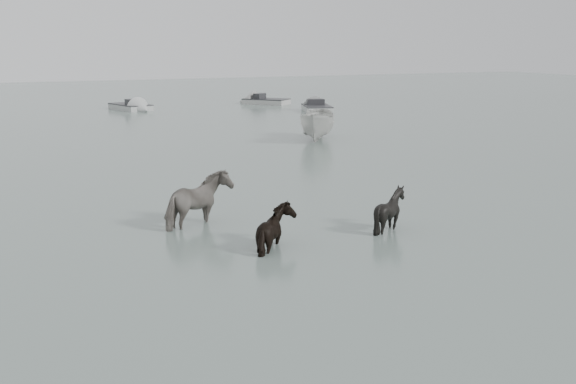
% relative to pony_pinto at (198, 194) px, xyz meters
% --- Properties ---
extents(ground, '(140.00, 140.00, 0.00)m').
position_rel_pony_pinto_xyz_m(ground, '(0.50, -1.74, -0.78)').
color(ground, '#56675F').
rests_on(ground, ground).
extents(pony_pinto, '(2.03, 1.65, 1.57)m').
position_rel_pony_pinto_xyz_m(pony_pinto, '(0.00, 0.00, 0.00)').
color(pony_pinto, black).
rests_on(pony_pinto, ground).
extents(pony_dark, '(1.36, 1.50, 1.30)m').
position_rel_pony_pinto_xyz_m(pony_dark, '(0.96, -2.61, -0.13)').
color(pony_dark, black).
rests_on(pony_dark, ground).
extents(pony_black, '(1.29, 1.20, 1.23)m').
position_rel_pony_pinto_xyz_m(pony_black, '(4.01, -2.32, -0.17)').
color(pony_black, black).
rests_on(pony_black, ground).
extents(boat_small, '(3.40, 4.10, 1.52)m').
position_rel_pony_pinto_xyz_m(boat_small, '(9.82, 12.66, -0.02)').
color(boat_small, '#B9B8B4').
rests_on(boat_small, ground).
extents(skiff_port, '(2.92, 4.74, 0.75)m').
position_rel_pony_pinto_xyz_m(skiff_port, '(16.02, 24.80, -0.41)').
color(skiff_port, '#ADB0AD').
rests_on(skiff_port, ground).
extents(skiff_mid, '(2.65, 4.89, 0.75)m').
position_rel_pony_pinto_xyz_m(skiff_mid, '(5.42, 30.92, -0.41)').
color(skiff_mid, '#A5A8A6').
rests_on(skiff_mid, ground).
extents(skiff_star, '(4.06, 4.39, 0.75)m').
position_rel_pony_pinto_xyz_m(skiff_star, '(15.24, 31.20, -0.41)').
color(skiff_star, '#A6A6A2').
rests_on(skiff_star, ground).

